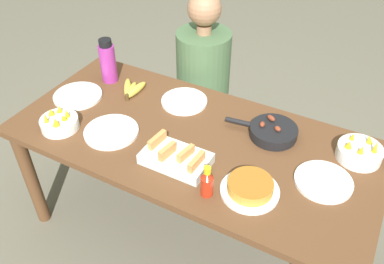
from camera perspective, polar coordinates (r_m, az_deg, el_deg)
The scene contains 15 objects.
ground_plane at distance 2.44m, azimuth -0.00°, elevation -13.37°, with size 14.00×14.00×0.00m, color #666051.
dining_table at distance 1.98m, azimuth -0.00°, elevation -2.67°, with size 1.75×0.82×0.70m.
banana_bunch at distance 2.24m, azimuth -8.48°, elevation 5.93°, with size 0.14×0.18×0.04m.
melon_tray at distance 1.77m, azimuth -2.27°, elevation -3.61°, with size 0.29×0.17×0.10m.
skillet at distance 1.95m, azimuth 11.22°, elevation 0.08°, with size 0.35×0.23×0.08m.
frittata_plate_center at distance 1.67m, azimuth 8.16°, elevation -7.74°, with size 0.24×0.24×0.06m.
empty_plate_near_front at distance 1.78m, azimuth 17.92°, elevation -6.71°, with size 0.24×0.24×0.02m.
empty_plate_far_left at distance 2.27m, azimuth -15.78°, elevation 4.87°, with size 0.26×0.26×0.02m.
empty_plate_far_right at distance 2.14m, azimuth -1.09°, elevation 4.34°, with size 0.24×0.24×0.02m.
empty_plate_mid_edge at distance 1.98m, azimuth -11.25°, elevation 0.05°, with size 0.26×0.26×0.02m.
fruit_bowl_mango at distance 2.06m, azimuth -18.13°, elevation 1.30°, with size 0.18×0.18×0.11m.
fruit_bowl_citrus at distance 1.94m, azimuth 22.44°, elevation -2.61°, with size 0.20×0.20×0.11m.
water_bottle at distance 2.32m, azimuth -11.72°, elevation 9.66°, with size 0.09×0.09×0.25m.
hot_sauce_bottle at distance 1.62m, azimuth 2.12°, elevation -7.11°, with size 0.05×0.05×0.15m.
person_figure at distance 2.60m, azimuth 1.51°, elevation 5.05°, with size 0.36×0.36×1.15m.
Camera 1 is at (0.70, -1.29, 1.94)m, focal length 38.00 mm.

